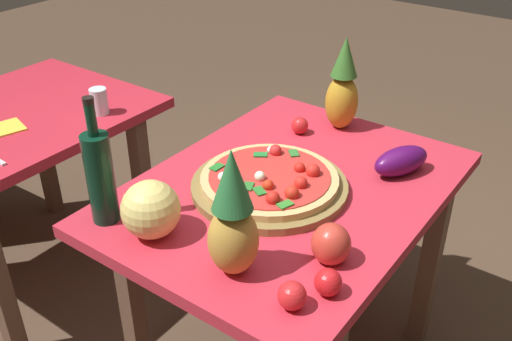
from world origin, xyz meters
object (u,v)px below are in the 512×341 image
object	(u,v)px
bell_pepper	(331,244)
drinking_glass_water	(99,101)
pineapple_right	(343,88)
napkin_folded	(3,129)
pineapple_left	(233,220)
tomato_near_board	(300,126)
wine_bottle	(100,176)
tomato_by_bottle	(328,282)
eggplant	(401,161)
pizza_board	(269,186)
tomato_beside_pepper	(292,296)
background_table	(10,143)
display_table	(288,213)
melon	(151,210)
pizza	(271,179)

from	to	relation	value
bell_pepper	drinking_glass_water	distance (m)	1.17
pineapple_right	napkin_folded	distance (m)	1.24
pineapple_left	tomato_near_board	bearing A→B (deg)	20.13
wine_bottle	drinking_glass_water	distance (m)	0.72
napkin_folded	drinking_glass_water	bearing A→B (deg)	-31.12
tomato_by_bottle	napkin_folded	distance (m)	1.39
eggplant	tomato_near_board	xyz separation A→B (m)	(0.05, 0.41, -0.01)
pizza_board	eggplant	xyz separation A→B (m)	(0.32, -0.28, 0.03)
bell_pepper	tomato_beside_pepper	bearing A→B (deg)	-176.27
pineapple_right	napkin_folded	world-z (taller)	pineapple_right
pizza_board	napkin_folded	xyz separation A→B (m)	(-0.24, 1.02, -0.01)
pineapple_left	background_table	bearing A→B (deg)	81.85
display_table	melon	size ratio (longest dim) A/B	6.98
pineapple_left	tomato_by_bottle	bearing A→B (deg)	-74.67
wine_bottle	melon	bearing A→B (deg)	-80.40
eggplant	tomato_by_bottle	bearing A→B (deg)	-171.65
pizza	drinking_glass_water	distance (m)	0.84
pizza_board	wine_bottle	distance (m)	0.50
drinking_glass_water	napkin_folded	size ratio (longest dim) A/B	0.72
bell_pepper	drinking_glass_water	xyz separation A→B (m)	(0.25, 1.15, 0.00)
pineapple_right	drinking_glass_water	xyz separation A→B (m)	(-0.43, 0.80, -0.10)
bell_pepper	tomato_near_board	world-z (taller)	bell_pepper
background_table	wine_bottle	world-z (taller)	wine_bottle
melon	drinking_glass_water	size ratio (longest dim) A/B	1.58
display_table	wine_bottle	world-z (taller)	wine_bottle
wine_bottle	napkin_folded	bearing A→B (deg)	78.00
bell_pepper	display_table	bearing A→B (deg)	49.86
background_table	tomato_beside_pepper	xyz separation A→B (m)	(-0.20, -1.43, 0.14)
pizza_board	pineapple_left	xyz separation A→B (m)	(-0.36, -0.14, 0.14)
eggplant	drinking_glass_water	bearing A→B (deg)	102.98
pizza	eggplant	size ratio (longest dim) A/B	2.08
display_table	pineapple_left	world-z (taller)	pineapple_left
pineapple_right	bell_pepper	world-z (taller)	pineapple_right
background_table	wine_bottle	size ratio (longest dim) A/B	2.81
bell_pepper	eggplant	size ratio (longest dim) A/B	0.56
background_table	pineapple_right	distance (m)	1.29
pizza_board	napkin_folded	world-z (taller)	pizza_board
display_table	tomato_beside_pepper	world-z (taller)	tomato_beside_pepper
background_table	tomato_by_bottle	size ratio (longest dim) A/B	15.48
tomato_near_board	tomato_by_bottle	bearing A→B (deg)	-143.22
drinking_glass_water	display_table	bearing A→B (deg)	-90.87
pizza	napkin_folded	size ratio (longest dim) A/B	2.97
display_table	pizza_board	world-z (taller)	pizza_board
tomato_near_board	tomato_by_bottle	world-z (taller)	tomato_by_bottle
display_table	pineapple_left	distance (m)	0.49
display_table	drinking_glass_water	world-z (taller)	drinking_glass_water
pizza	bell_pepper	size ratio (longest dim) A/B	3.75
display_table	pizza	size ratio (longest dim) A/B	2.68
melon	tomato_by_bottle	distance (m)	0.50
eggplant	tomato_by_bottle	size ratio (longest dim) A/B	2.98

